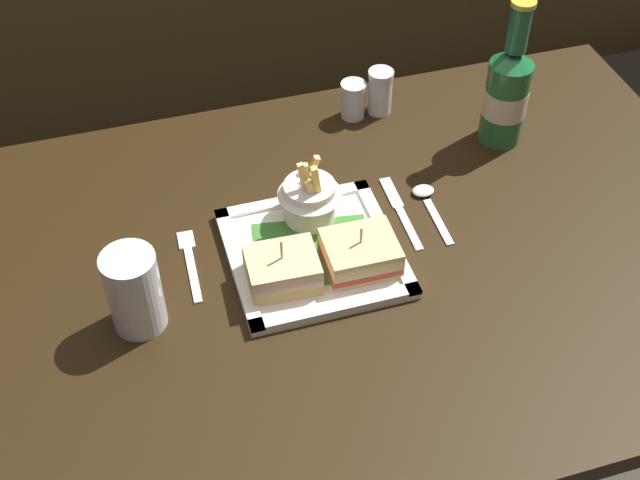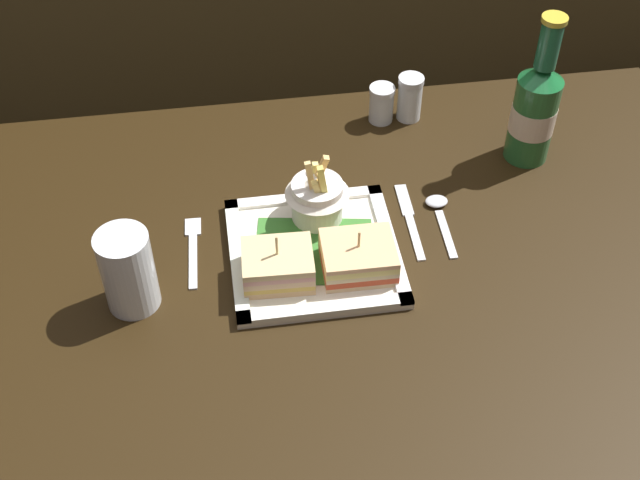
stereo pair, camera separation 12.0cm
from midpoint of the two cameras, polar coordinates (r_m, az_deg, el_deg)
dining_table at (r=1.31m, az=3.01°, el=-5.19°), size 1.31×0.82×0.73m
square_plate at (r=1.23m, az=2.38°, el=-0.99°), size 0.24×0.24×0.02m
sandwich_half_left at (r=1.17m, az=0.04°, el=-1.88°), size 0.10×0.08×0.08m
sandwich_half_right at (r=1.19m, az=5.48°, el=-1.31°), size 0.10×0.09×0.07m
fries_cup at (r=1.25m, az=2.46°, el=2.96°), size 0.10×0.10×0.11m
beer_bottle at (r=1.40m, az=16.74°, el=8.40°), size 0.07×0.07×0.26m
water_glass at (r=1.15m, az=-9.92°, el=-2.43°), size 0.07×0.07×0.12m
fork at (r=1.25m, az=-5.88°, el=-0.65°), size 0.03×0.14×0.00m
knife at (r=1.30m, az=8.69°, el=1.38°), size 0.02×0.17×0.00m
spoon at (r=1.32m, az=10.64°, el=1.88°), size 0.03×0.13×0.01m
salt_shaker at (r=1.47m, az=6.53°, el=8.90°), size 0.04×0.04×0.07m
pepper_shaker at (r=1.48m, az=8.42°, el=9.23°), size 0.04×0.04×0.08m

